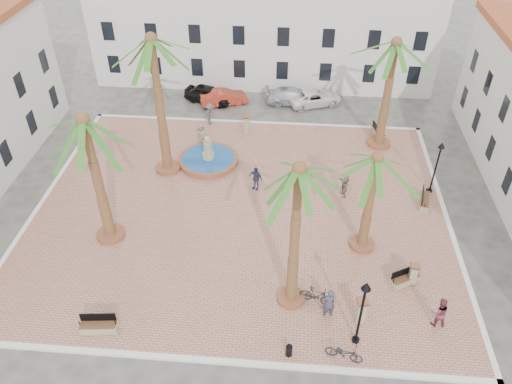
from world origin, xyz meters
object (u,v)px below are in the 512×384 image
Objects in this scene: palm_nw at (153,55)px; pedestrian_fountain_a at (202,135)px; car_silver at (293,96)px; car_white at (315,98)px; lamppost_e at (438,159)px; pedestrian_east at (344,186)px; bench_s at (99,326)px; lamppost_s at (363,303)px; bollard_e at (413,274)px; pedestrian_north at (210,114)px; bollard_se at (361,310)px; palm_sw at (86,135)px; palm_s at (298,185)px; bicycle_a at (344,353)px; car_black at (209,94)px; palm_e at (375,170)px; bench_e at (425,201)px; pedestrian_fountain_b at (256,178)px; bicycle_b at (316,296)px; palm_ne at (394,55)px; cyclist_a at (329,303)px; car_red at (224,97)px; bollard_n at (247,124)px; cyclist_b at (439,312)px; bench_ne at (378,133)px; bench_se at (405,279)px; litter_bin at (289,351)px; fountain at (208,159)px.

palm_nw reaches higher than pedestrian_fountain_a.
car_silver reaches higher than car_white.
lamppost_e is 2.40× the size of pedestrian_east.
bench_s is 0.46× the size of lamppost_s.
lamppost_e is 8.82m from bollard_e.
lamppost_s is 2.34× the size of pedestrian_north.
lamppost_e is at bearing -145.25° from car_silver.
bollard_se is 21.30m from pedestrian_north.
palm_s is (10.91, -3.91, 0.46)m from palm_sw.
car_black reaches higher than bicycle_a.
pedestrian_east reaches higher than bench_s.
palm_e is 15.65m from pedestrian_fountain_a.
lamppost_s is (-5.16, -10.87, 2.57)m from bench_e.
bollard_e is 0.77× the size of pedestrian_fountain_b.
bicycle_b is (-2.16, 0.94, -0.24)m from bollard_se.
bench_e is at bearing -72.56° from palm_ne.
pedestrian_fountain_b reaches higher than bench_s.
lamppost_s reaches higher than bench_e.
lamppost_e is at bearing 48.47° from palm_e.
lamppost_s reaches higher than bollard_se.
lamppost_e is at bearing -54.06° from pedestrian_fountain_a.
bollard_e is 5.26m from cyclist_a.
car_silver is (-6.67, 6.27, -6.55)m from palm_ne.
bench_e is 0.49× the size of lamppost_e.
car_red is at bearing 73.32° from car_white.
bollard_e is (10.42, -14.68, -0.06)m from bollard_n.
palm_ne is 1.78× the size of car_silver.
lamppost_s is 2.32× the size of cyclist_b.
palm_ne reaches higher than car_silver.
bollard_e is (-2.50, -8.24, -1.93)m from lamppost_e.
palm_e is 3.63× the size of bench_ne.
bicycle_a is at bearing -154.29° from bench_se.
palm_nw is 1.18× the size of palm_ne.
pedestrian_fountain_a is at bearing 124.59° from bollard_se.
bicycle_a is at bearing 0.00° from litter_bin.
pedestrian_fountain_a is 6.77m from pedestrian_fountain_b.
car_red is at bearing 106.92° from palm_s.
lamppost_e is (2.79, -5.57, -4.46)m from palm_ne.
car_white is (1.35, 25.07, 0.17)m from litter_bin.
palm_sw is 2.00× the size of lamppost_s.
lamppost_s is at bearing -56.48° from fountain.
pedestrian_east is (-0.84, 4.64, -4.65)m from palm_e.
pedestrian_north reaches higher than bollard_se.
litter_bin is 25.96m from car_black.
bicycle_a is at bearing 154.57° from bench_ne.
lamppost_e reaches higher than bench_s.
palm_sw is 4.50× the size of cyclist_a.
pedestrian_east is (3.19, 9.00, -6.75)m from palm_s.
car_red is 0.85× the size of car_silver.
pedestrian_fountain_a is (-0.85, 2.28, 0.58)m from fountain.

